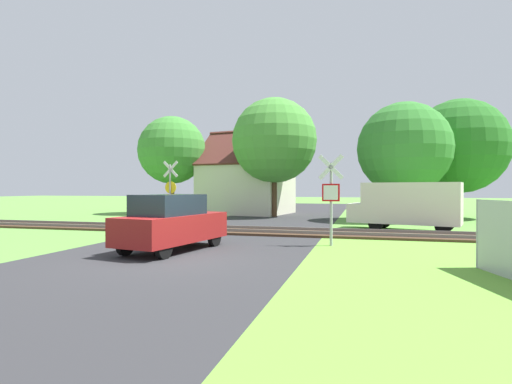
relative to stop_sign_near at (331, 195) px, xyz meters
The scene contains 13 objects.
ground_plane 5.89m from the stop_sign_near, 140.17° to the right, with size 160.00×160.00×0.00m, color #5B933D.
road_asphalt 4.93m from the stop_sign_near, 159.67° to the right, with size 7.61×80.00×0.01m, color #2D2D30.
grass_verge 6.37m from the stop_sign_near, 66.03° to the right, with size 6.00×20.00×0.01m, color #64A237.
rail_track 5.70m from the stop_sign_near, 142.47° to the left, with size 60.00×2.60×0.22m.
stop_sign_near is the anchor object (origin of this frame).
crossing_sign_far 10.13m from the stop_sign_near, 149.25° to the left, with size 0.88×0.14×3.42m.
house 17.96m from the stop_sign_near, 115.56° to the left, with size 7.33×6.93×6.56m.
tree_center 14.65m from the stop_sign_near, 110.22° to the left, with size 5.90×5.90×8.26m.
tree_right 12.66m from the stop_sign_near, 73.75° to the left, with size 5.59×5.59×7.19m.
tree_left 20.10m from the stop_sign_near, 132.48° to the left, with size 5.27×5.27×7.60m.
tree_far 17.17m from the stop_sign_near, 64.72° to the left, with size 6.23×6.23×7.89m.
mail_truck 6.69m from the stop_sign_near, 62.77° to the left, with size 5.22×3.11×2.24m.
parked_car 5.39m from the stop_sign_near, 153.43° to the right, with size 2.32×4.23×1.78m.
Camera 1 is at (5.37, -10.22, 1.97)m, focal length 28.00 mm.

